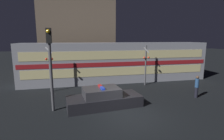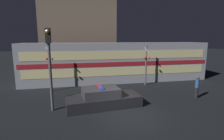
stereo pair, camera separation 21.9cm
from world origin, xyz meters
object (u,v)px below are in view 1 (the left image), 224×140
object	(u,v)px
train	(117,62)
police_car	(104,99)
pedestrian	(197,86)
crossing_signal_near	(146,64)
traffic_light_corner	(50,60)

from	to	relation	value
train	police_car	world-z (taller)	train
pedestrian	crossing_signal_near	world-z (taller)	crossing_signal_near
pedestrian	crossing_signal_near	size ratio (longest dim) A/B	0.44
police_car	crossing_signal_near	distance (m)	6.94
police_car	train	bearing A→B (deg)	63.01
police_car	crossing_signal_near	bearing A→B (deg)	36.66
train	pedestrian	distance (m)	8.28
police_car	pedestrian	distance (m)	7.38
train	police_car	distance (m)	7.62
train	crossing_signal_near	size ratio (longest dim) A/B	4.96
police_car	crossing_signal_near	xyz separation A→B (m)	(4.96, 4.58, 1.59)
crossing_signal_near	traffic_light_corner	distance (m)	9.47
train	crossing_signal_near	xyz separation A→B (m)	(2.29, -2.39, 0.07)
crossing_signal_near	traffic_light_corner	world-z (taller)	traffic_light_corner
traffic_light_corner	crossing_signal_near	bearing A→B (deg)	29.09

